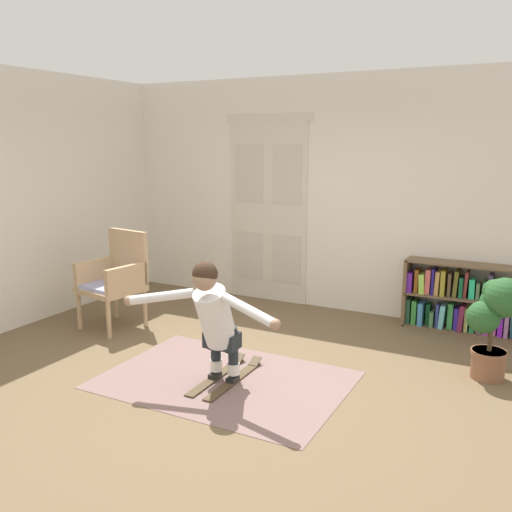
# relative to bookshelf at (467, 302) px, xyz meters

# --- Properties ---
(ground_plane) EXTENTS (7.20, 7.20, 0.00)m
(ground_plane) POSITION_rel_bookshelf_xyz_m (-1.62, -2.39, -0.35)
(ground_plane) COLOR brown
(back_wall) EXTENTS (6.00, 0.10, 2.90)m
(back_wall) POSITION_rel_bookshelf_xyz_m (-1.62, 0.21, 1.10)
(back_wall) COLOR silver
(back_wall) RESTS_ON ground
(side_wall_left) EXTENTS (0.10, 6.00, 2.90)m
(side_wall_left) POSITION_rel_bookshelf_xyz_m (-4.62, -1.99, 1.10)
(side_wall_left) COLOR silver
(side_wall_left) RESTS_ON ground
(double_door) EXTENTS (1.22, 0.05, 2.45)m
(double_door) POSITION_rel_bookshelf_xyz_m (-2.55, 0.15, 0.88)
(double_door) COLOR beige
(double_door) RESTS_ON ground
(rug) EXTENTS (2.14, 1.50, 0.01)m
(rug) POSITION_rel_bookshelf_xyz_m (-1.73, -2.37, -0.34)
(rug) COLOR #7E625D
(rug) RESTS_ON ground
(bookshelf) EXTENTS (1.43, 0.30, 0.78)m
(bookshelf) POSITION_rel_bookshelf_xyz_m (0.00, 0.00, 0.00)
(bookshelf) COLOR brown
(bookshelf) RESTS_ON ground
(wicker_chair) EXTENTS (0.69, 0.69, 1.10)m
(wicker_chair) POSITION_rel_bookshelf_xyz_m (-3.60, -1.65, 0.24)
(wicker_chair) COLOR tan
(wicker_chair) RESTS_ON ground
(potted_plant) EXTENTS (0.48, 0.38, 0.93)m
(potted_plant) POSITION_rel_bookshelf_xyz_m (0.37, -1.20, 0.25)
(potted_plant) COLOR brown
(potted_plant) RESTS_ON ground
(skis_pair) EXTENTS (0.28, 0.92, 0.07)m
(skis_pair) POSITION_rel_bookshelf_xyz_m (-1.73, -2.34, -0.32)
(skis_pair) COLOR #4D3C26
(skis_pair) RESTS_ON rug
(person_skier) EXTENTS (1.48, 0.57, 1.07)m
(person_skier) POSITION_rel_bookshelf_xyz_m (-1.72, -2.54, 0.31)
(person_skier) COLOR white
(person_skier) RESTS_ON skis_pair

